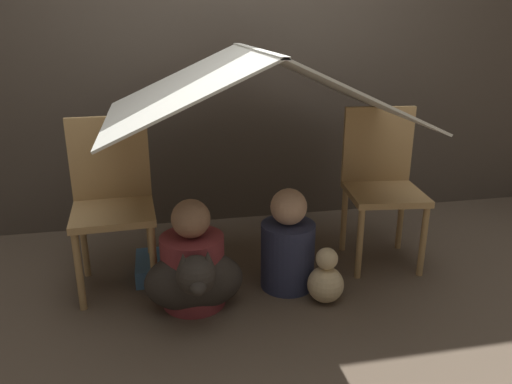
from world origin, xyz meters
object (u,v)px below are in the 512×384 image
Objects in this scene: chair_left at (112,197)px; dog at (194,280)px; person_front at (193,262)px; chair_right at (381,179)px; person_second at (288,246)px.

dog is (0.39, -0.40, -0.32)m from chair_left.
person_front reaches higher than dog.
chair_right is at bearing 15.53° from person_front.
person_front is at bearing -42.25° from chair_left.
person_second is at bearing 8.55° from person_front.
person_second is (0.51, 0.08, 0.01)m from person_front.
chair_right reaches higher than person_front.
chair_left reaches higher than person_second.
person_second is at bearing -151.89° from chair_right.
dog is at bearing -49.18° from chair_left.
chair_right is 0.72m from person_second.
person_second is at bearing 17.65° from dog.
dog is at bearing -153.37° from chair_right.
person_second is (-0.62, -0.24, -0.26)m from chair_right.
chair_left is 1.62× the size of person_second.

